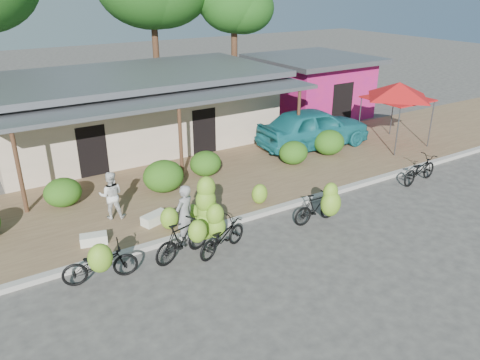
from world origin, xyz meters
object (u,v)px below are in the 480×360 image
(bike_center, at_px, (215,224))
(sack_near, at_px, (155,218))
(vendor, at_px, (185,215))
(bike_far_right, at_px, (420,170))
(sack_far, at_px, (94,239))
(bike_left, at_px, (184,239))
(teal_van, at_px, (314,127))
(tree_near_right, at_px, (230,3))
(bike_far_left, at_px, (100,263))
(bystander, at_px, (111,195))
(red_canopy, at_px, (399,90))
(bike_right, at_px, (321,205))

(bike_center, relative_size, sack_near, 2.54)
(bike_center, distance_m, vendor, 0.92)
(bike_far_right, relative_size, vendor, 1.09)
(sack_far, bearing_deg, vendor, -27.62)
(bike_left, height_order, teal_van, teal_van)
(sack_far, relative_size, vendor, 0.41)
(tree_near_right, xyz_separation_m, bike_far_left, (-11.96, -13.51, -5.39))
(bike_center, distance_m, bike_far_right, 8.91)
(sack_near, distance_m, bystander, 1.56)
(tree_near_right, height_order, bike_center, tree_near_right)
(tree_near_right, height_order, vendor, tree_near_right)
(red_canopy, bearing_deg, sack_near, -173.72)
(sack_near, bearing_deg, bike_left, -90.86)
(bike_left, distance_m, bike_far_right, 9.86)
(bike_far_left, xyz_separation_m, teal_van, (11.25, 5.10, 0.44))
(sack_near, xyz_separation_m, teal_van, (8.94, 3.03, 0.75))
(bike_right, distance_m, sack_near, 5.16)
(bike_far_left, bearing_deg, sack_far, 0.28)
(tree_near_right, xyz_separation_m, bike_far_right, (0.17, -13.52, -5.45))
(bike_far_left, relative_size, teal_van, 0.37)
(bike_far_right, xyz_separation_m, sack_far, (-11.81, 1.82, -0.25))
(bike_right, distance_m, sack_far, 6.84)
(bike_right, bearing_deg, sack_far, 71.45)
(bike_left, bearing_deg, bike_far_left, 72.72)
(bike_center, height_order, bike_far_right, bike_center)
(sack_near, xyz_separation_m, bystander, (-0.99, 1.03, 0.63))
(bike_far_right, height_order, vendor, vendor)
(bike_right, distance_m, teal_van, 7.29)
(bike_left, relative_size, teal_van, 0.37)
(bike_center, xyz_separation_m, bike_far_right, (8.91, 0.10, -0.29))
(bike_center, height_order, teal_van, bike_center)
(sack_near, xyz_separation_m, vendor, (0.34, -1.47, 0.65))
(sack_far, relative_size, bystander, 0.48)
(sack_far, bearing_deg, bike_left, -44.40)
(bike_far_left, height_order, bike_center, bike_center)
(bike_left, relative_size, sack_near, 2.27)
(bike_center, xyz_separation_m, teal_van, (8.02, 5.21, 0.21))
(tree_near_right, distance_m, bike_far_right, 14.58)
(bike_right, bearing_deg, bike_center, 84.13)
(red_canopy, distance_m, bike_center, 12.01)
(bike_far_left, height_order, sack_near, bike_far_left)
(sack_far, bearing_deg, bike_far_right, -8.75)
(bike_far_left, xyz_separation_m, sack_far, (0.33, 1.81, -0.32))
(tree_near_right, distance_m, bike_center, 16.98)
(sack_far, distance_m, teal_van, 11.43)
(sack_far, bearing_deg, tree_near_right, 45.16)
(tree_near_right, height_order, sack_near, tree_near_right)
(bike_center, xyz_separation_m, sack_far, (-2.90, 1.92, -0.55))
(bike_center, distance_m, teal_van, 9.56)
(bike_right, relative_size, bystander, 1.08)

